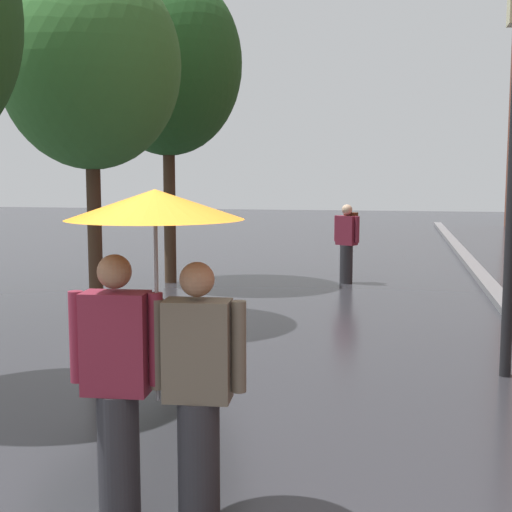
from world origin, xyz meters
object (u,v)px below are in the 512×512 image
at_px(street_tree_1, 90,65).
at_px(couple_under_umbrella, 156,310).
at_px(street_tree_2, 168,64).
at_px(pedestrian_walking_midground, 347,241).

bearing_deg(street_tree_1, couple_under_umbrella, -62.18).
relative_size(street_tree_1, couple_under_umbrella, 2.53).
relative_size(street_tree_1, street_tree_2, 0.86).
bearing_deg(street_tree_2, street_tree_1, -89.07).
relative_size(street_tree_1, pedestrian_walking_midground, 3.32).
xyz_separation_m(street_tree_1, pedestrian_walking_midground, (3.46, 4.30, -2.91)).
xyz_separation_m(street_tree_2, pedestrian_walking_midground, (3.52, 0.61, -3.49)).
relative_size(street_tree_2, couple_under_umbrella, 2.95).
height_order(street_tree_1, couple_under_umbrella, street_tree_1).
bearing_deg(couple_under_umbrella, street_tree_1, 117.82).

